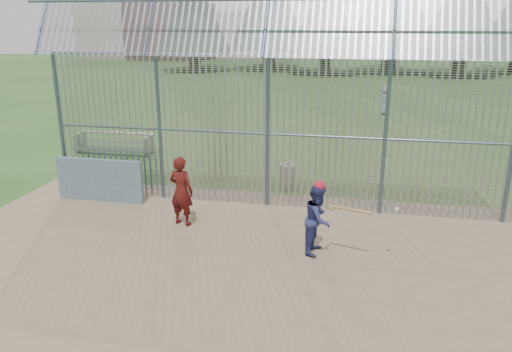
% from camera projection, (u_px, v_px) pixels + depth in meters
% --- Properties ---
extents(ground, '(120.00, 120.00, 0.00)m').
position_uv_depth(ground, '(237.00, 263.00, 10.39)').
color(ground, '#2D511E').
rests_on(ground, ground).
extents(dirt_infield, '(14.00, 10.00, 0.02)m').
position_uv_depth(dirt_infield, '(231.00, 274.00, 9.92)').
color(dirt_infield, '#756047').
rests_on(dirt_infield, ground).
extents(dugout_wall, '(2.50, 0.12, 1.20)m').
position_uv_depth(dugout_wall, '(100.00, 180.00, 13.79)').
color(dugout_wall, '#38566B').
rests_on(dugout_wall, dirt_infield).
extents(batter, '(0.70, 0.83, 1.52)m').
position_uv_depth(batter, '(318.00, 219.00, 10.66)').
color(batter, navy).
rests_on(batter, dirt_infield).
extents(onlooker, '(0.71, 0.55, 1.73)m').
position_uv_depth(onlooker, '(181.00, 191.00, 12.10)').
color(onlooker, maroon).
rests_on(onlooker, dirt_infield).
extents(bg_kid_standing, '(0.88, 0.82, 1.51)m').
position_uv_depth(bg_kid_standing, '(385.00, 101.00, 26.65)').
color(bg_kid_standing, gray).
rests_on(bg_kid_standing, ground).
extents(batting_gear, '(1.75, 0.42, 0.58)m').
position_uv_depth(batting_gear, '(329.00, 192.00, 10.39)').
color(batting_gear, '#B31731').
rests_on(batting_gear, ground).
extents(trash_can, '(0.56, 0.56, 0.82)m').
position_uv_depth(trash_can, '(288.00, 176.00, 14.96)').
color(trash_can, gray).
rests_on(trash_can, ground).
extents(bleacher, '(3.00, 0.95, 0.72)m').
position_uv_depth(bleacher, '(114.00, 142.00, 19.00)').
color(bleacher, slate).
rests_on(bleacher, ground).
extents(backstop_fence, '(20.09, 0.81, 5.30)m').
position_uv_depth(backstop_fence, '(338.00, 124.00, 12.55)').
color(backstop_fence, '#47566B').
rests_on(backstop_fence, ground).
extents(distant_buildings, '(26.50, 10.50, 8.00)m').
position_uv_depth(distant_buildings, '(168.00, 30.00, 66.58)').
color(distant_buildings, brown).
rests_on(distant_buildings, ground).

